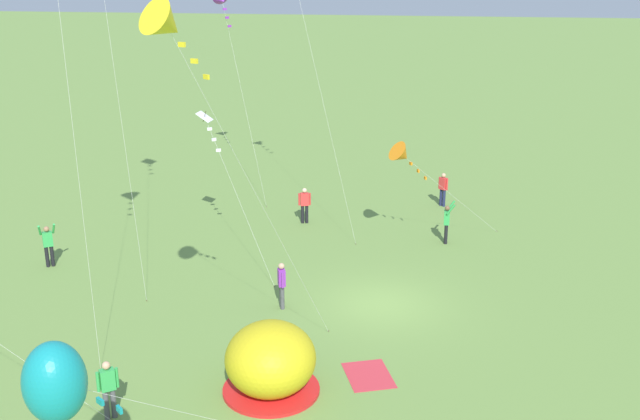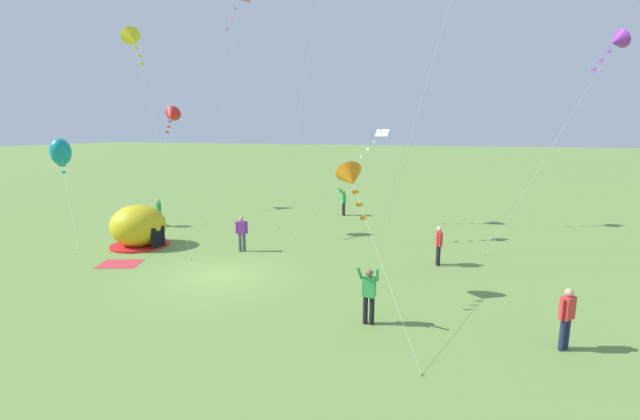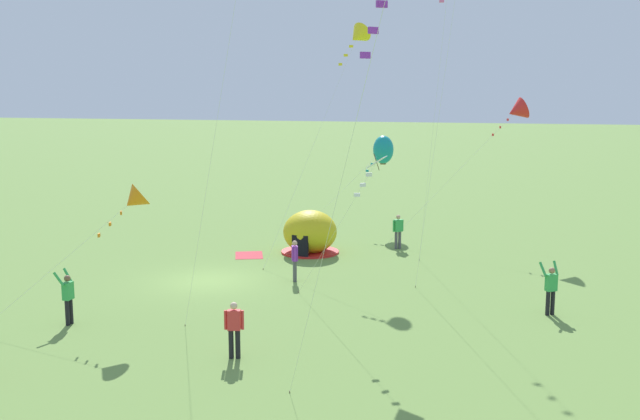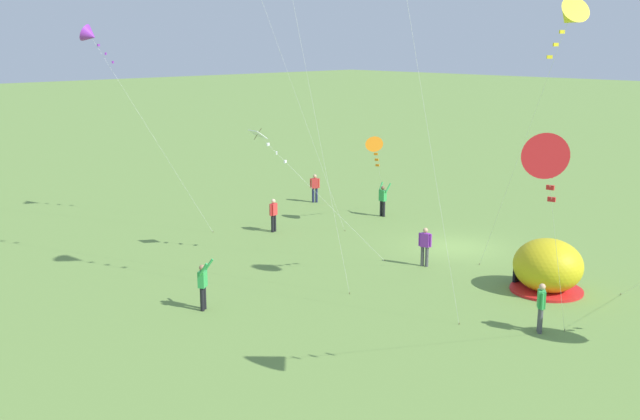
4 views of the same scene
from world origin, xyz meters
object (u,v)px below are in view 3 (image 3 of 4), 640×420
(person_with_toddler, at_px, (295,258))
(person_flying_kite, at_px, (68,296))
(person_near_tent, at_px, (398,230))
(person_strolling, at_px, (234,327))
(popup_tent, at_px, (310,233))
(kite_orange, at_px, (134,200))
(person_arms_raised, at_px, (551,287))
(kite_yellow, at_px, (357,36))
(kite_red, at_px, (516,111))
(kite_white, at_px, (371,172))
(kite_teal, at_px, (383,150))

(person_with_toddler, distance_m, person_flying_kite, 9.46)
(person_near_tent, xyz_separation_m, person_strolling, (16.49, -2.33, 0.00))
(popup_tent, relative_size, kite_orange, 0.56)
(person_arms_raised, height_order, kite_yellow, kite_yellow)
(person_arms_raised, relative_size, kite_red, 0.25)
(kite_orange, height_order, kite_red, kite_red)
(person_arms_raised, relative_size, kite_orange, 0.38)
(popup_tent, xyz_separation_m, person_flying_kite, (12.88, -4.94, 0.00))
(person_with_toddler, xyz_separation_m, kite_orange, (6.37, -3.78, 3.22))
(person_flying_kite, xyz_separation_m, kite_white, (-1.92, 9.98, 4.29))
(person_strolling, height_order, kite_white, kite_white)
(kite_yellow, bearing_deg, popup_tent, -58.39)
(person_arms_raised, bearing_deg, person_flying_kite, -71.58)
(person_strolling, xyz_separation_m, kite_orange, (-2.73, -4.61, 3.22))
(popup_tent, bearing_deg, kite_teal, 162.87)
(person_flying_kite, distance_m, kite_teal, 21.78)
(popup_tent, bearing_deg, person_near_tent, 116.74)
(kite_red, relative_size, kite_white, 1.27)
(kite_red, xyz_separation_m, kite_teal, (-2.47, -7.19, -2.31))
(kite_teal, bearing_deg, person_flying_kite, -19.60)
(person_arms_raised, height_order, kite_white, kite_white)
(person_with_toddler, height_order, kite_orange, kite_orange)
(person_near_tent, distance_m, person_strolling, 16.66)
(kite_white, bearing_deg, person_with_toddler, -142.91)
(person_with_toddler, bearing_deg, kite_red, 139.97)
(person_flying_kite, xyz_separation_m, kite_orange, (-1.12, 1.99, 3.19))
(kite_white, bearing_deg, kite_teal, -171.40)
(person_flying_kite, relative_size, kite_red, 0.25)
(person_flying_kite, distance_m, person_strolling, 6.79)
(person_near_tent, height_order, person_strolling, same)
(person_arms_raised, distance_m, kite_teal, 17.63)
(kite_orange, relative_size, kite_yellow, 0.46)
(person_flying_kite, relative_size, kite_yellow, 0.17)
(person_arms_raised, xyz_separation_m, kite_white, (3.36, -5.86, 4.29))
(person_with_toddler, height_order, person_arms_raised, person_arms_raised)
(popup_tent, height_order, kite_orange, kite_orange)
(person_near_tent, height_order, kite_white, kite_white)
(kite_yellow, bearing_deg, person_arms_raised, 45.16)
(person_arms_raised, bearing_deg, kite_yellow, -134.84)
(person_strolling, relative_size, kite_teal, 0.30)
(kite_white, bearing_deg, person_arms_raised, 119.83)
(kite_orange, bearing_deg, person_arms_raised, 106.68)
(kite_orange, height_order, kite_white, kite_white)
(popup_tent, relative_size, kite_red, 0.37)
(kite_teal, height_order, kite_yellow, kite_yellow)
(popup_tent, bearing_deg, kite_orange, -14.09)
(popup_tent, xyz_separation_m, kite_orange, (11.75, -2.95, 3.19))
(popup_tent, distance_m, person_with_toddler, 5.45)
(kite_yellow, bearing_deg, person_flying_kite, -26.21)
(person_near_tent, xyz_separation_m, kite_orange, (13.77, -6.95, 3.22))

